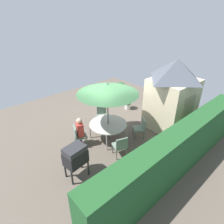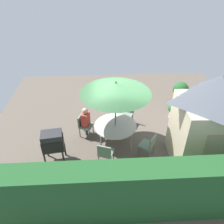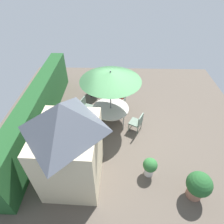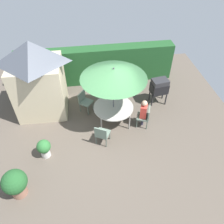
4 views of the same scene
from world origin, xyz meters
TOP-DOWN VIEW (x-y plane):
  - ground_plane at (0.00, 0.00)m, footprint 11.00×11.00m
  - hedge_backdrop at (0.00, 3.50)m, footprint 7.40×0.66m
  - garden_shed at (-2.41, 1.65)m, footprint 2.08×1.87m
  - patio_table at (0.40, 0.54)m, footprint 1.57×1.57m
  - patio_umbrella at (0.40, 0.54)m, footprint 2.39×2.39m
  - bbq_grill at (2.53, 1.43)m, footprint 0.76×0.59m
  - chair_near_shed at (1.59, 0.10)m, footprint 0.60×0.59m
  - chair_far_side at (0.80, 1.70)m, footprint 0.59×0.59m
  - chair_toward_hedge at (-0.71, 1.39)m, footprint 0.65×0.65m
  - chair_toward_house at (-0.19, -0.58)m, footprint 0.62×0.63m
  - potted_plant_by_shed at (-2.24, -0.85)m, footprint 0.48×0.48m
  - potted_plant_by_grill at (-2.95, -2.18)m, footprint 0.75×0.75m
  - person_in_red at (1.51, 0.13)m, footprint 0.34×0.40m

SIDE VIEW (x-z plane):
  - ground_plane at x=0.00m, z-range 0.00..0.00m
  - potted_plant_by_shed at x=-2.24m, z-range 0.06..0.81m
  - chair_near_shed at x=1.59m, z-range 0.07..0.97m
  - chair_far_side at x=0.80m, z-range 0.07..0.97m
  - chair_toward_hedge at x=-0.71m, z-range 0.07..0.97m
  - chair_toward_house at x=-0.19m, z-range 0.07..0.97m
  - potted_plant_by_grill at x=-2.95m, z-range 0.07..1.10m
  - patio_table at x=0.40m, z-range 0.33..1.08m
  - person_in_red at x=1.51m, z-range 0.15..1.41m
  - bbq_grill at x=2.53m, z-range 0.25..1.45m
  - hedge_backdrop at x=0.00m, z-range 0.00..1.77m
  - garden_shed at x=-2.41m, z-range 0.03..3.21m
  - patio_umbrella at x=0.40m, z-range 1.03..3.56m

